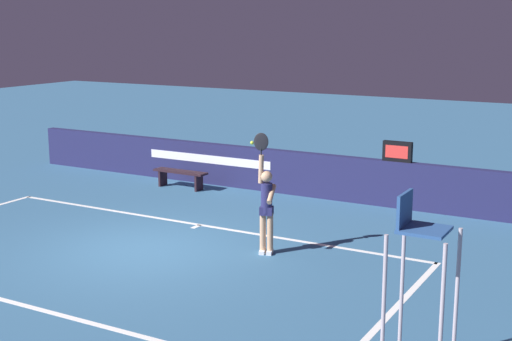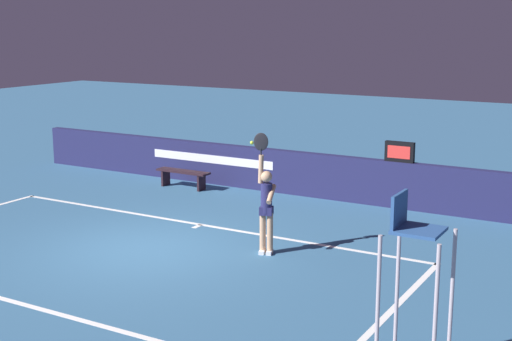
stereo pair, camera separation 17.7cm
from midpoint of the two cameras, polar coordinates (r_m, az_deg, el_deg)
The scene contains 8 objects.
ground_plane at distance 14.24m, azimuth -9.27°, elevation -6.22°, with size 60.00×60.00×0.00m, color #336084.
court_lines at distance 13.82m, azimuth -10.75°, elevation -6.83°, with size 10.58×5.26×0.00m.
back_wall at distance 18.60m, azimuth 1.30°, elevation -0.03°, with size 15.86×0.24×1.12m.
speed_display at distance 17.19m, azimuth 10.91°, elevation 1.50°, with size 0.70×0.14×0.48m.
tennis_player at distance 13.56m, azimuth 0.45°, elevation -2.73°, with size 0.48×0.48×2.34m.
tennis_ball at distance 13.21m, azimuth -0.70°, elevation 2.22°, with size 0.07×0.07×0.07m.
umpire_chair at distance 8.73m, azimuth 12.23°, elevation -7.45°, with size 0.73×0.73×2.40m.
courtside_bench_near at distance 19.18m, azimuth -6.30°, elevation -0.34°, with size 1.56×0.38×0.47m.
Camera 1 is at (8.44, -10.59, 4.36)m, focal length 50.25 mm.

